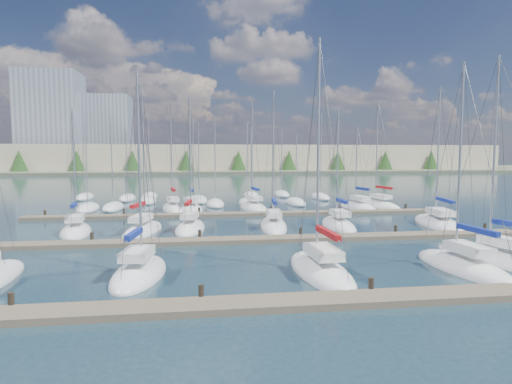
{
  "coord_description": "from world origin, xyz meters",
  "views": [
    {
      "loc": [
        -4.08,
        -15.97,
        6.7
      ],
      "look_at": [
        0.0,
        14.0,
        4.0
      ],
      "focal_mm": 30.0,
      "sensor_mm": 36.0,
      "label": 1
    }
  ],
  "objects": [
    {
      "name": "ground",
      "position": [
        0.0,
        60.0,
        0.0
      ],
      "size": [
        400.0,
        400.0,
        0.0
      ],
      "primitive_type": "plane",
      "color": "#223A45",
      "rests_on": "ground"
    },
    {
      "name": "dock_near",
      "position": [
        0.0,
        2.01,
        0.15
      ],
      "size": [
        44.0,
        1.93,
        1.1
      ],
      "color": "#6B5E4C",
      "rests_on": "ground"
    },
    {
      "name": "dock_mid",
      "position": [
        0.0,
        16.01,
        0.15
      ],
      "size": [
        44.0,
        1.93,
        1.1
      ],
      "color": "#6B5E4C",
      "rests_on": "ground"
    },
    {
      "name": "dock_far",
      "position": [
        0.0,
        30.01,
        0.15
      ],
      "size": [
        44.0,
        1.93,
        1.1
      ],
      "color": "#6B5E4C",
      "rests_on": "ground"
    },
    {
      "name": "sailboat_l",
      "position": [
        8.66,
        21.46,
        0.18
      ],
      "size": [
        2.74,
        7.55,
        11.51
      ],
      "rotation": [
        0.0,
        0.0,
        -0.04
      ],
      "color": "white",
      "rests_on": "ground"
    },
    {
      "name": "sailboat_i",
      "position": [
        -8.79,
        20.86,
        0.19
      ],
      "size": [
        3.84,
        8.23,
        13.09
      ],
      "rotation": [
        0.0,
        0.0,
        -0.21
      ],
      "color": "white",
      "rests_on": "ground"
    },
    {
      "name": "sailboat_r",
      "position": [
        18.75,
        35.58,
        0.19
      ],
      "size": [
        3.94,
        8.94,
        14.09
      ],
      "rotation": [
        0.0,
        0.0,
        0.17
      ],
      "color": "white",
      "rests_on": "ground"
    },
    {
      "name": "sailboat_d",
      "position": [
        2.67,
        6.75,
        0.18
      ],
      "size": [
        2.96,
        8.55,
        13.81
      ],
      "rotation": [
        0.0,
        0.0,
        0.04
      ],
      "color": "white",
      "rests_on": "ground"
    },
    {
      "name": "sailboat_p",
      "position": [
        2.63,
        35.76,
        0.18
      ],
      "size": [
        3.65,
        8.43,
        13.85
      ],
      "rotation": [
        0.0,
        0.0,
        0.12
      ],
      "color": "white",
      "rests_on": "ground"
    },
    {
      "name": "sailboat_o",
      "position": [
        -4.95,
        34.72,
        0.19
      ],
      "size": [
        3.52,
        7.78,
        14.16
      ],
      "rotation": [
        0.0,
        0.0,
        0.11
      ],
      "color": "white",
      "rests_on": "ground"
    },
    {
      "name": "sailboat_j",
      "position": [
        -4.81,
        21.7,
        0.18
      ],
      "size": [
        3.27,
        7.2,
        11.96
      ],
      "rotation": [
        0.0,
        0.0,
        -0.12
      ],
      "color": "white",
      "rests_on": "ground"
    },
    {
      "name": "sailboat_c",
      "position": [
        -7.33,
        7.58,
        0.18
      ],
      "size": [
        3.4,
        7.17,
        11.8
      ],
      "rotation": [
        0.0,
        0.0,
        -0.12
      ],
      "color": "white",
      "rests_on": "ground"
    },
    {
      "name": "sailboat_e",
      "position": [
        11.06,
        6.41,
        0.18
      ],
      "size": [
        3.16,
        8.09,
        12.69
      ],
      "rotation": [
        0.0,
        0.0,
        0.08
      ],
      "color": "white",
      "rests_on": "ground"
    },
    {
      "name": "sailboat_k",
      "position": [
        2.71,
        22.01,
        0.19
      ],
      "size": [
        3.37,
        8.87,
        13.18
      ],
      "rotation": [
        0.0,
        0.0,
        -0.12
      ],
      "color": "white",
      "rests_on": "ground"
    },
    {
      "name": "sailboat_m",
      "position": [
        18.29,
        21.04,
        0.17
      ],
      "size": [
        4.92,
        10.47,
        13.75
      ],
      "rotation": [
        0.0,
        0.0,
        -0.19
      ],
      "color": "white",
      "rests_on": "ground"
    },
    {
      "name": "sailboat_h",
      "position": [
        -14.34,
        21.31,
        0.18
      ],
      "size": [
        3.43,
        6.73,
        11.16
      ],
      "rotation": [
        0.0,
        0.0,
        0.16
      ],
      "color": "white",
      "rests_on": "ground"
    },
    {
      "name": "sailboat_f",
      "position": [
        14.37,
        7.61,
        0.18
      ],
      "size": [
        5.02,
        9.84,
        13.43
      ],
      "rotation": [
        0.0,
        0.0,
        0.26
      ],
      "color": "white",
      "rests_on": "ground"
    },
    {
      "name": "sailboat_n",
      "position": [
        -7.12,
        35.7,
        0.2
      ],
      "size": [
        3.46,
        7.84,
        13.77
      ],
      "rotation": [
        0.0,
        0.0,
        0.16
      ],
      "color": "white",
      "rests_on": "ground"
    },
    {
      "name": "sailboat_q",
      "position": [
        15.4,
        34.0,
        0.17
      ],
      "size": [
        3.75,
        7.59,
        10.78
      ],
      "rotation": [
        0.0,
        0.0,
        0.17
      ],
      "color": "white",
      "rests_on": "ground"
    },
    {
      "name": "distant_boats",
      "position": [
        -4.34,
        43.76,
        0.29
      ],
      "size": [
        36.93,
        20.75,
        13.3
      ],
      "color": "#9EA0A5",
      "rests_on": "ground"
    },
    {
      "name": "shoreline",
      "position": [
        -13.29,
        149.77,
        7.44
      ],
      "size": [
        400.0,
        60.0,
        38.0
      ],
      "color": "#666B51",
      "rests_on": "ground"
    }
  ]
}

